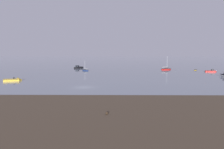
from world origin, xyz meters
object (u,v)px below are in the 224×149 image
Objects in this scene: motorboat_moored_1 at (212,71)px; sailboat_moored_0 at (85,70)px; motorboat_moored_0 at (78,68)px; motorboat_moored_2 at (14,80)px; sailboat_moored_1 at (166,69)px; rowboat_moored_0 at (195,70)px.

sailboat_moored_0 is at bearing -173.87° from motorboat_moored_1.
sailboat_moored_0 is 16.50m from motorboat_moored_0.
sailboat_moored_1 is at bearing 16.58° from motorboat_moored_2.
sailboat_moored_1 is 70.39m from motorboat_moored_2.
motorboat_moored_1 is at bearing -64.87° from sailboat_moored_1.
motorboat_moored_1 is (56.98, -5.52, 0.07)m from sailboat_moored_0.
motorboat_moored_1 is at bearing 64.81° from rowboat_moored_0.
motorboat_moored_1 is at bearing -140.58° from sailboat_moored_0.
motorboat_moored_1 reaches higher than motorboat_moored_2.
rowboat_moored_0 is at bearing -131.66° from sailboat_moored_0.
rowboat_moored_0 is 80.13m from motorboat_moored_2.
motorboat_moored_1 is (4.06, -8.65, 0.15)m from rowboat_moored_0.
sailboat_moored_0 is at bearing 156.81° from sailboat_moored_1.
sailboat_moored_0 is 0.88× the size of motorboat_moored_2.
motorboat_moored_2 is at bearing 16.68° from motorboat_moored_0.
motorboat_moored_0 reaches higher than motorboat_moored_1.
sailboat_moored_1 reaches higher than motorboat_moored_1.
sailboat_moored_1 is at bearing -62.07° from rowboat_moored_0.
sailboat_moored_1 is 1.29× the size of motorboat_moored_2.
motorboat_moored_0 is at bearing 173.47° from motorboat_moored_1.
sailboat_moored_1 reaches higher than sailboat_moored_0.
motorboat_moored_2 is (-73.69, -31.00, -0.03)m from motorboat_moored_1.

